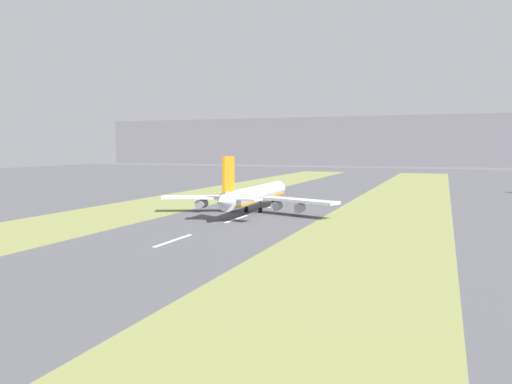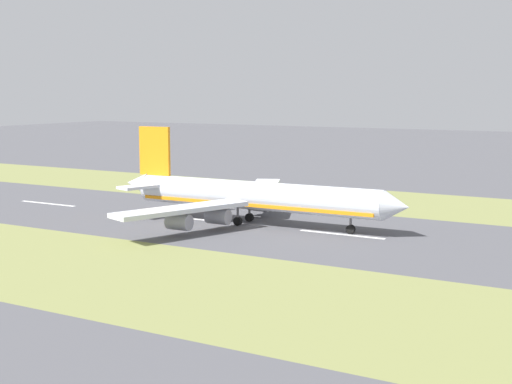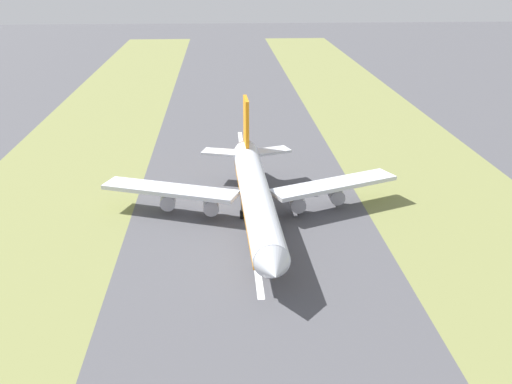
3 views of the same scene
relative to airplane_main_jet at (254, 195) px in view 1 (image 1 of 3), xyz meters
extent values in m
plane|color=#4C4C51|center=(0.84, 2.26, -6.02)|extent=(800.00, 800.00, 0.00)
cube|color=olive|center=(-44.16, 2.26, -6.02)|extent=(40.00, 600.00, 0.01)
cube|color=olive|center=(45.84, 2.26, -6.02)|extent=(40.00, 600.00, 0.01)
cube|color=silver|center=(0.84, -58.10, -6.01)|extent=(1.20, 18.00, 0.01)
cube|color=silver|center=(0.84, -18.10, -6.01)|extent=(1.20, 18.00, 0.01)
cube|color=silver|center=(0.84, 21.90, -6.01)|extent=(1.20, 18.00, 0.01)
cylinder|color=silver|center=(-0.06, 1.90, 0.18)|extent=(7.62, 56.15, 6.00)
cone|color=silver|center=(-0.94, 32.39, 0.18)|extent=(6.02, 5.17, 5.88)
cone|color=silver|center=(0.84, -29.08, 0.98)|extent=(5.27, 6.15, 5.10)
cube|color=orange|center=(-0.06, 1.90, -1.47)|extent=(7.26, 53.90, 0.70)
cube|color=silver|center=(-17.34, -5.82, -0.72)|extent=(28.97, 17.13, 0.90)
cube|color=silver|center=(17.65, -4.80, -0.72)|extent=(29.28, 15.71, 0.90)
cylinder|color=#93939E|center=(-8.94, -2.35, -3.17)|extent=(3.34, 4.89, 3.20)
cylinder|color=#93939E|center=(-17.83, -6.11, -3.17)|extent=(3.34, 4.89, 3.20)
cylinder|color=#93939E|center=(9.06, -1.83, -3.17)|extent=(3.34, 4.89, 3.20)
cylinder|color=#93939E|center=(18.15, -5.07, -3.17)|extent=(3.34, 4.89, 3.20)
cube|color=orange|center=(0.70, -24.08, 8.68)|extent=(1.03, 8.02, 11.00)
cube|color=silver|center=(-4.80, -24.24, 1.18)|extent=(10.90, 7.51, 0.60)
cube|color=silver|center=(6.20, -23.93, 1.18)|extent=(10.83, 7.04, 0.60)
cylinder|color=#59595E|center=(-0.67, 23.18, -3.52)|extent=(0.50, 0.50, 3.20)
cylinder|color=black|center=(-0.67, 23.18, -5.12)|extent=(0.95, 1.83, 1.80)
cylinder|color=#59595E|center=(-2.57, -1.17, -3.52)|extent=(0.50, 0.50, 3.20)
cylinder|color=black|center=(-2.57, -1.17, -5.12)|extent=(0.95, 1.83, 1.80)
cylinder|color=#59595E|center=(2.63, -1.02, -3.52)|extent=(0.50, 0.50, 3.20)
cylinder|color=black|center=(2.63, -1.02, -5.12)|extent=(0.95, 1.83, 1.80)
cube|color=gray|center=(0.84, 522.26, 24.85)|extent=(800.00, 120.00, 61.73)
camera|label=1|loc=(62.94, -164.53, 16.88)|focal=35.00mm
camera|label=2|loc=(129.70, 75.25, 21.96)|focal=50.00mm
camera|label=3|loc=(6.64, 112.79, 44.57)|focal=42.00mm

